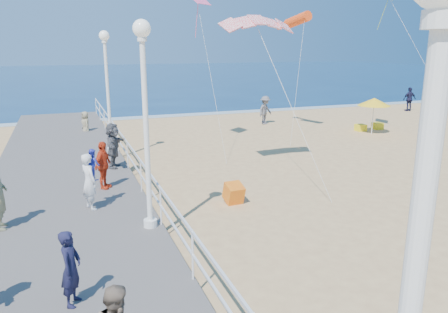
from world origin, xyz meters
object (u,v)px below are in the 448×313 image
object	(u,v)px
lamp_post_near	(413,287)
woman_holding_toddler	(89,182)
spectator_0	(71,268)
beach_walker_c	(86,125)
box_kite	(234,195)
beach_umbrella	(374,102)
lamp_post_far	(107,79)
toddler_held	(93,164)
lamp_post_mid	(145,105)
beach_walker_a	(265,110)
beach_chair_left	(361,128)
beach_walker_b	(409,99)
beach_chair_right	(378,126)
spectator_3	(103,165)
spectator_5	(113,145)

from	to	relation	value
lamp_post_near	woman_holding_toddler	distance (m)	11.25
spectator_0	beach_walker_c	world-z (taller)	spectator_0
spectator_0	box_kite	size ratio (longest dim) A/B	2.45
beach_umbrella	beach_walker_c	bearing A→B (deg)	163.04
spectator_0	box_kite	bearing A→B (deg)	-24.38
lamp_post_far	woman_holding_toddler	distance (m)	7.63
lamp_post_near	toddler_held	bearing A→B (deg)	96.42
lamp_post_mid	beach_walker_a	xyz separation A→B (m)	(10.61, 15.02, -2.73)
toddler_held	box_kite	xyz separation A→B (m)	(4.38, -0.22, -1.42)
lamp_post_far	beach_walker_a	xyz separation A→B (m)	(10.61, 6.02, -2.73)
woman_holding_toddler	beach_chair_left	xyz separation A→B (m)	(16.49, 8.96, -1.04)
beach_walker_b	beach_chair_left	world-z (taller)	beach_walker_b
lamp_post_mid	beach_chair_left	bearing A→B (deg)	35.74
beach_walker_b	lamp_post_far	bearing A→B (deg)	22.63
box_kite	beach_chair_right	distance (m)	16.17
toddler_held	beach_walker_c	world-z (taller)	toddler_held
toddler_held	beach_chair_right	distance (m)	19.89
spectator_0	beach_chair_left	distance (m)	22.11
beach_walker_c	beach_chair_right	size ratio (longest dim) A/B	2.73
beach_umbrella	beach_chair_left	size ratio (longest dim) A/B	3.89
woman_holding_toddler	spectator_3	size ratio (longest dim) A/B	1.04
lamp_post_near	spectator_5	bearing A→B (deg)	90.74
lamp_post_mid	beach_chair_right	xyz separation A→B (m)	(16.46, 10.98, -3.46)
woman_holding_toddler	beach_chair_right	bearing A→B (deg)	-86.61
beach_umbrella	beach_chair_left	distance (m)	2.02
woman_holding_toddler	spectator_5	world-z (taller)	spectator_5
beach_walker_b	beach_walker_c	world-z (taller)	beach_walker_b
beach_walker_c	lamp_post_far	bearing A→B (deg)	-5.77
beach_chair_left	beach_chair_right	xyz separation A→B (m)	(1.37, 0.12, 0.00)
woman_holding_toddler	beach_chair_left	bearing A→B (deg)	-85.05
spectator_3	box_kite	size ratio (longest dim) A/B	2.70
lamp_post_near	beach_walker_c	bearing A→B (deg)	91.89
beach_walker_a	woman_holding_toddler	bearing A→B (deg)	-161.64
spectator_5	lamp_post_far	bearing A→B (deg)	15.29
beach_walker_b	beach_chair_right	world-z (taller)	beach_walker_b
lamp_post_far	beach_walker_a	size ratio (longest dim) A/B	2.85
lamp_post_far	beach_chair_right	world-z (taller)	lamp_post_far
lamp_post_mid	beach_walker_a	world-z (taller)	lamp_post_mid
box_kite	beach_walker_b	bearing A→B (deg)	31.08
toddler_held	spectator_0	world-z (taller)	toddler_held
woman_holding_toddler	beach_chair_right	size ratio (longest dim) A/B	3.07
box_kite	beach_chair_left	world-z (taller)	box_kite
woman_holding_toddler	beach_walker_a	size ratio (longest dim) A/B	0.90
spectator_3	beach_walker_c	bearing A→B (deg)	32.73
spectator_0	beach_chair_left	world-z (taller)	spectator_0
beach_walker_a	box_kite	world-z (taller)	beach_walker_a
beach_walker_b	toddler_held	bearing A→B (deg)	35.13
spectator_0	beach_walker_a	bearing A→B (deg)	-12.78
lamp_post_mid	beach_chair_right	bearing A→B (deg)	33.71
spectator_0	toddler_held	bearing A→B (deg)	13.25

